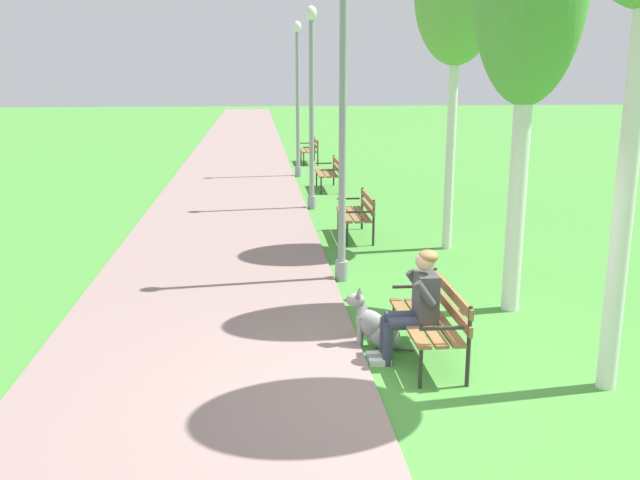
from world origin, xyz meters
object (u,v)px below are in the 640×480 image
object	(u,v)px
park_bench_mid	(358,211)
lamp_post_far	(298,98)
park_bench_furthest	(311,148)
person_seated_on_near_bench	(416,301)
park_bench_near	(434,316)
dog_grey	(376,326)
lamp_post_mid	(312,107)
park_bench_far	(330,171)
lamp_post_near	(343,117)

from	to	relation	value
park_bench_mid	lamp_post_far	bearing A→B (deg)	94.62
park_bench_furthest	person_seated_on_near_bench	bearing A→B (deg)	-90.72
park_bench_near	park_bench_furthest	distance (m)	17.12
park_bench_mid	dog_grey	world-z (taller)	park_bench_mid
person_seated_on_near_bench	lamp_post_far	size ratio (longest dim) A/B	0.28
park_bench_furthest	lamp_post_mid	size ratio (longest dim) A/B	0.33
park_bench_far	dog_grey	size ratio (longest dim) A/B	1.85
park_bench_furthest	lamp_post_far	xyz separation A→B (m)	(-0.63, -3.16, 1.83)
person_seated_on_near_bench	park_bench_mid	bearing A→B (deg)	87.71
lamp_post_near	lamp_post_mid	size ratio (longest dim) A/B	1.06
lamp_post_near	lamp_post_far	xyz separation A→B (m)	(0.00, 10.87, -0.11)
dog_grey	lamp_post_mid	size ratio (longest dim) A/B	0.18
park_bench_mid	park_bench_near	bearing A→B (deg)	-90.27
park_bench_near	lamp_post_mid	xyz separation A→B (m)	(-0.62, 8.82, 1.81)
lamp_post_mid	lamp_post_far	distance (m)	5.15
park_bench_mid	lamp_post_near	size ratio (longest dim) A/B	0.32
park_bench_near	lamp_post_mid	distance (m)	9.02
park_bench_far	lamp_post_mid	bearing A→B (deg)	-104.77
park_bench_mid	dog_grey	distance (m)	5.53
park_bench_furthest	lamp_post_near	distance (m)	14.17
person_seated_on_near_bench	dog_grey	size ratio (longest dim) A/B	1.54
lamp_post_far	park_bench_near	bearing A→B (deg)	-87.44
person_seated_on_near_bench	lamp_post_mid	world-z (taller)	lamp_post_mid
person_seated_on_near_bench	dog_grey	distance (m)	0.68
lamp_post_mid	lamp_post_far	xyz separation A→B (m)	(-0.00, 5.15, 0.02)
park_bench_mid	lamp_post_mid	size ratio (longest dim) A/B	0.33
dog_grey	lamp_post_mid	distance (m)	8.67
park_bench_mid	lamp_post_mid	world-z (taller)	lamp_post_mid
park_bench_furthest	lamp_post_far	distance (m)	3.70
dog_grey	lamp_post_far	size ratio (longest dim) A/B	0.18
park_bench_furthest	dog_grey	bearing A→B (deg)	-91.98
park_bench_near	park_bench_mid	distance (m)	5.89
lamp_post_far	person_seated_on_near_bench	bearing A→B (deg)	-88.29
park_bench_far	lamp_post_far	size ratio (longest dim) A/B	0.33
park_bench_far	lamp_post_mid	xyz separation A→B (m)	(-0.70, -2.64, 1.81)
dog_grey	lamp_post_far	bearing A→B (deg)	90.23
park_bench_near	person_seated_on_near_bench	size ratio (longest dim) A/B	1.20
park_bench_furthest	lamp_post_near	size ratio (longest dim) A/B	0.32
park_bench_furthest	lamp_post_mid	world-z (taller)	lamp_post_mid
lamp_post_far	park_bench_mid	bearing A→B (deg)	-85.38
lamp_post_near	park_bench_far	bearing A→B (deg)	85.21
park_bench_mid	park_bench_far	distance (m)	5.57
lamp_post_mid	park_bench_near	bearing A→B (deg)	-85.95
park_bench_near	dog_grey	world-z (taller)	park_bench_near
park_bench_near	dog_grey	size ratio (longest dim) A/B	1.85
park_bench_near	person_seated_on_near_bench	world-z (taller)	person_seated_on_near_bench
lamp_post_far	lamp_post_near	bearing A→B (deg)	-90.02
park_bench_mid	lamp_post_far	xyz separation A→B (m)	(-0.65, 8.08, 1.83)
park_bench_mid	lamp_post_far	size ratio (longest dim) A/B	0.33
dog_grey	lamp_post_far	xyz separation A→B (m)	(-0.06, 13.57, 2.08)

